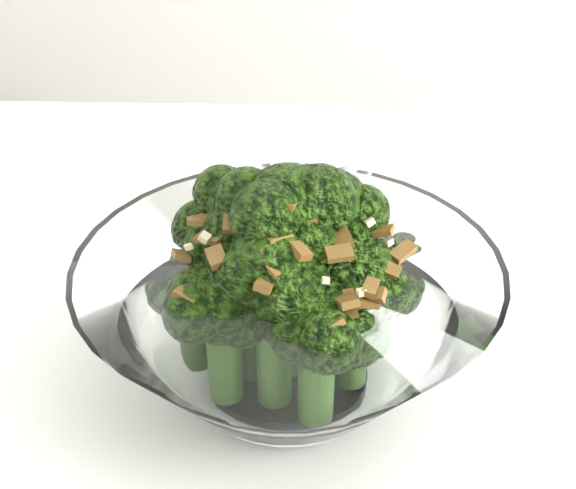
# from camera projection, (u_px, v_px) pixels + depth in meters

# --- Properties ---
(table) EXTENTS (1.36, 1.08, 0.75)m
(table) POSITION_uv_depth(u_px,v_px,m) (434.00, 479.00, 0.47)
(table) COLOR white
(table) RESTS_ON ground
(broccoli_dish) EXTENTS (0.22, 0.22, 0.13)m
(broccoli_dish) POSITION_uv_depth(u_px,v_px,m) (287.00, 306.00, 0.42)
(broccoli_dish) COLOR white
(broccoli_dish) RESTS_ON table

